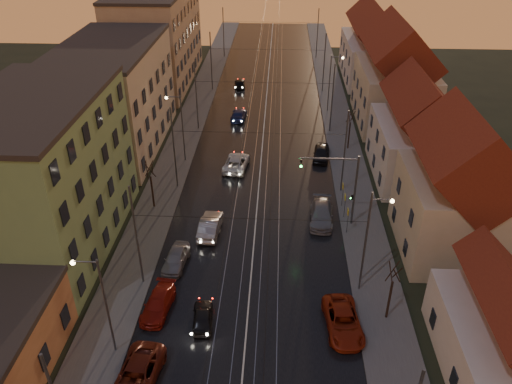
% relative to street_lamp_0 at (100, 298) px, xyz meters
% --- Properties ---
extents(ground, '(160.00, 160.00, 0.00)m').
position_rel_street_lamp_0_xyz_m(ground, '(9.10, -2.00, -4.89)').
color(ground, black).
rests_on(ground, ground).
extents(road, '(16.00, 120.00, 0.04)m').
position_rel_street_lamp_0_xyz_m(road, '(9.10, 38.00, -4.87)').
color(road, black).
rests_on(road, ground).
extents(sidewalk_left, '(4.00, 120.00, 0.15)m').
position_rel_street_lamp_0_xyz_m(sidewalk_left, '(-0.90, 38.00, -4.81)').
color(sidewalk_left, '#4C4C4C').
rests_on(sidewalk_left, ground).
extents(sidewalk_right, '(4.00, 120.00, 0.15)m').
position_rel_street_lamp_0_xyz_m(sidewalk_right, '(19.10, 38.00, -4.81)').
color(sidewalk_right, '#4C4C4C').
rests_on(sidewalk_right, ground).
extents(tram_rail_0, '(0.06, 120.00, 0.03)m').
position_rel_street_lamp_0_xyz_m(tram_rail_0, '(6.90, 38.00, -4.83)').
color(tram_rail_0, gray).
rests_on(tram_rail_0, road).
extents(tram_rail_1, '(0.06, 120.00, 0.03)m').
position_rel_street_lamp_0_xyz_m(tram_rail_1, '(8.33, 38.00, -4.83)').
color(tram_rail_1, gray).
rests_on(tram_rail_1, road).
extents(tram_rail_2, '(0.06, 120.00, 0.03)m').
position_rel_street_lamp_0_xyz_m(tram_rail_2, '(9.87, 38.00, -4.83)').
color(tram_rail_2, gray).
rests_on(tram_rail_2, road).
extents(tram_rail_3, '(0.06, 120.00, 0.03)m').
position_rel_street_lamp_0_xyz_m(tram_rail_3, '(11.30, 38.00, -4.83)').
color(tram_rail_3, gray).
rests_on(tram_rail_3, road).
extents(apartment_left_1, '(10.00, 18.00, 13.00)m').
position_rel_street_lamp_0_xyz_m(apartment_left_1, '(-8.40, 12.00, 1.61)').
color(apartment_left_1, '#709860').
rests_on(apartment_left_1, ground).
extents(apartment_left_2, '(10.00, 20.00, 12.00)m').
position_rel_street_lamp_0_xyz_m(apartment_left_2, '(-8.40, 32.00, 1.11)').
color(apartment_left_2, '#B4AB8B').
rests_on(apartment_left_2, ground).
extents(apartment_left_3, '(10.00, 24.00, 14.00)m').
position_rel_street_lamp_0_xyz_m(apartment_left_3, '(-8.40, 56.00, 2.11)').
color(apartment_left_3, '#987C62').
rests_on(apartment_left_3, ground).
extents(house_right_0, '(8.16, 10.20, 5.80)m').
position_rel_street_lamp_0_xyz_m(house_right_0, '(26.10, 0.00, -1.96)').
color(house_right_0, beige).
rests_on(house_right_0, ground).
extents(house_right_1, '(8.67, 10.20, 10.80)m').
position_rel_street_lamp_0_xyz_m(house_right_1, '(26.10, 13.00, 0.56)').
color(house_right_1, '#B6AC8C').
rests_on(house_right_1, ground).
extents(house_right_2, '(9.18, 12.24, 9.20)m').
position_rel_street_lamp_0_xyz_m(house_right_2, '(26.10, 26.00, -0.24)').
color(house_right_2, beige).
rests_on(house_right_2, ground).
extents(house_right_3, '(9.18, 14.28, 11.50)m').
position_rel_street_lamp_0_xyz_m(house_right_3, '(26.10, 41.00, 0.92)').
color(house_right_3, '#B6AC8C').
rests_on(house_right_3, ground).
extents(house_right_4, '(9.18, 16.32, 10.00)m').
position_rel_street_lamp_0_xyz_m(house_right_4, '(26.10, 59.00, 0.16)').
color(house_right_4, beige).
rests_on(house_right_4, ground).
extents(catenary_pole_l_1, '(0.16, 0.16, 9.00)m').
position_rel_street_lamp_0_xyz_m(catenary_pole_l_1, '(0.50, 7.00, -0.39)').
color(catenary_pole_l_1, '#595B60').
rests_on(catenary_pole_l_1, ground).
extents(catenary_pole_r_1, '(0.16, 0.16, 9.00)m').
position_rel_street_lamp_0_xyz_m(catenary_pole_r_1, '(17.70, 7.00, -0.39)').
color(catenary_pole_r_1, '#595B60').
rests_on(catenary_pole_r_1, ground).
extents(catenary_pole_l_2, '(0.16, 0.16, 9.00)m').
position_rel_street_lamp_0_xyz_m(catenary_pole_l_2, '(0.50, 22.00, -0.39)').
color(catenary_pole_l_2, '#595B60').
rests_on(catenary_pole_l_2, ground).
extents(catenary_pole_r_2, '(0.16, 0.16, 9.00)m').
position_rel_street_lamp_0_xyz_m(catenary_pole_r_2, '(17.70, 22.00, -0.39)').
color(catenary_pole_r_2, '#595B60').
rests_on(catenary_pole_r_2, ground).
extents(catenary_pole_l_3, '(0.16, 0.16, 9.00)m').
position_rel_street_lamp_0_xyz_m(catenary_pole_l_3, '(0.50, 37.00, -0.39)').
color(catenary_pole_l_3, '#595B60').
rests_on(catenary_pole_l_3, ground).
extents(catenary_pole_r_3, '(0.16, 0.16, 9.00)m').
position_rel_street_lamp_0_xyz_m(catenary_pole_r_3, '(17.70, 37.00, -0.39)').
color(catenary_pole_r_3, '#595B60').
rests_on(catenary_pole_r_3, ground).
extents(catenary_pole_l_4, '(0.16, 0.16, 9.00)m').
position_rel_street_lamp_0_xyz_m(catenary_pole_l_4, '(0.50, 52.00, -0.39)').
color(catenary_pole_l_4, '#595B60').
rests_on(catenary_pole_l_4, ground).
extents(catenary_pole_r_4, '(0.16, 0.16, 9.00)m').
position_rel_street_lamp_0_xyz_m(catenary_pole_r_4, '(17.70, 52.00, -0.39)').
color(catenary_pole_r_4, '#595B60').
rests_on(catenary_pole_r_4, ground).
extents(catenary_pole_l_5, '(0.16, 0.16, 9.00)m').
position_rel_street_lamp_0_xyz_m(catenary_pole_l_5, '(0.50, 70.00, -0.39)').
color(catenary_pole_l_5, '#595B60').
rests_on(catenary_pole_l_5, ground).
extents(catenary_pole_r_5, '(0.16, 0.16, 9.00)m').
position_rel_street_lamp_0_xyz_m(catenary_pole_r_5, '(17.70, 70.00, -0.39)').
color(catenary_pole_r_5, '#595B60').
rests_on(catenary_pole_r_5, ground).
extents(street_lamp_0, '(1.75, 0.32, 8.00)m').
position_rel_street_lamp_0_xyz_m(street_lamp_0, '(0.00, 0.00, 0.00)').
color(street_lamp_0, '#595B60').
rests_on(street_lamp_0, ground).
extents(street_lamp_1, '(1.75, 0.32, 8.00)m').
position_rel_street_lamp_0_xyz_m(street_lamp_1, '(18.21, 8.00, 0.00)').
color(street_lamp_1, '#595B60').
rests_on(street_lamp_1, ground).
extents(street_lamp_2, '(1.75, 0.32, 8.00)m').
position_rel_street_lamp_0_xyz_m(street_lamp_2, '(0.00, 28.00, 0.00)').
color(street_lamp_2, '#595B60').
rests_on(street_lamp_2, ground).
extents(street_lamp_3, '(1.75, 0.32, 8.00)m').
position_rel_street_lamp_0_xyz_m(street_lamp_3, '(18.21, 44.00, 0.00)').
color(street_lamp_3, '#595B60').
rests_on(street_lamp_3, ground).
extents(traffic_light_mast, '(5.30, 0.32, 7.20)m').
position_rel_street_lamp_0_xyz_m(traffic_light_mast, '(17.10, 16.00, -0.29)').
color(traffic_light_mast, '#595B60').
rests_on(traffic_light_mast, ground).
extents(bare_tree_0, '(1.09, 1.09, 5.11)m').
position_rel_street_lamp_0_xyz_m(bare_tree_0, '(-1.09, 18.00, -2.40)').
color(bare_tree_0, black).
rests_on(bare_tree_0, ground).
extents(bare_tree_1, '(1.09, 1.09, 5.11)m').
position_rel_street_lamp_0_xyz_m(bare_tree_1, '(19.31, 4.00, -2.40)').
color(bare_tree_1, black).
rests_on(bare_tree_1, ground).
extents(bare_tree_2, '(1.09, 1.09, 5.11)m').
position_rel_street_lamp_0_xyz_m(bare_tree_2, '(19.51, 32.00, -2.40)').
color(bare_tree_2, black).
rests_on(bare_tree_2, ground).
extents(driving_car_0, '(1.78, 3.70, 1.22)m').
position_rel_street_lamp_0_xyz_m(driving_car_0, '(5.90, 2.90, -4.28)').
color(driving_car_0, black).
rests_on(driving_car_0, ground).
extents(driving_car_1, '(1.94, 4.90, 1.59)m').
position_rel_street_lamp_0_xyz_m(driving_car_1, '(5.02, 14.04, -4.09)').
color(driving_car_1, gray).
rests_on(driving_car_1, ground).
extents(driving_car_2, '(3.04, 5.53, 1.47)m').
position_rel_street_lamp_0_xyz_m(driving_car_2, '(6.40, 26.52, -4.15)').
color(driving_car_2, silver).
rests_on(driving_car_2, ground).
extents(driving_car_3, '(2.14, 4.72, 1.34)m').
position_rel_street_lamp_0_xyz_m(driving_car_3, '(5.56, 40.59, -4.22)').
color(driving_car_3, navy).
rests_on(driving_car_3, ground).
extents(driving_car_4, '(1.97, 4.09, 1.35)m').
position_rel_street_lamp_0_xyz_m(driving_car_4, '(4.71, 53.46, -4.21)').
color(driving_car_4, black).
rests_on(driving_car_4, ground).
extents(parked_left_1, '(2.99, 5.58, 1.49)m').
position_rel_street_lamp_0_xyz_m(parked_left_1, '(2.50, -2.56, -4.14)').
color(parked_left_1, '#57190F').
rests_on(parked_left_1, ground).
extents(parked_left_2, '(2.29, 4.62, 1.29)m').
position_rel_street_lamp_0_xyz_m(parked_left_2, '(2.40, 3.98, -4.24)').
color(parked_left_2, maroon).
rests_on(parked_left_2, ground).
extents(parked_left_3, '(2.07, 4.32, 1.42)m').
position_rel_street_lamp_0_xyz_m(parked_left_3, '(2.74, 9.32, -4.17)').
color(parked_left_3, gray).
rests_on(parked_left_3, ground).
extents(parked_right_0, '(2.87, 5.42, 1.45)m').
position_rel_street_lamp_0_xyz_m(parked_right_0, '(15.98, 2.84, -4.16)').
color(parked_right_0, maroon).
rests_on(parked_right_0, ground).
extents(parked_right_1, '(2.49, 5.36, 1.52)m').
position_rel_street_lamp_0_xyz_m(parked_right_1, '(15.30, 16.43, -4.13)').
color(parked_right_1, gray).
rests_on(parked_right_1, ground).
extents(parked_right_2, '(2.32, 4.61, 1.51)m').
position_rel_street_lamp_0_xyz_m(parked_right_2, '(16.09, 29.32, -4.13)').
color(parked_right_2, black).
rests_on(parked_right_2, ground).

